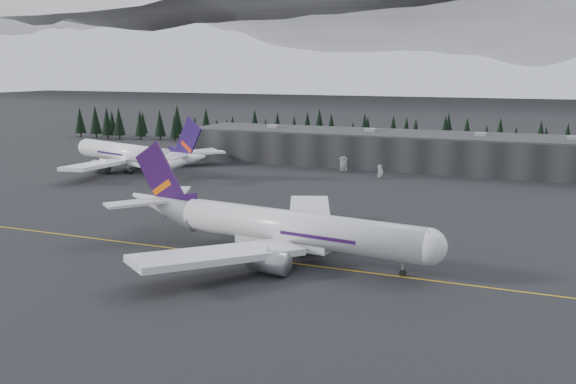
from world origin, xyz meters
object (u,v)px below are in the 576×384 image
at_px(jet_main, 271,226).
at_px(jet_parked, 137,155).
at_px(terminal, 396,149).
at_px(gse_vehicle_a, 343,170).
at_px(gse_vehicle_b, 380,176).

relative_size(jet_main, jet_parked, 1.02).
bearing_deg(terminal, jet_main, -88.14).
height_order(gse_vehicle_a, gse_vehicle_b, gse_vehicle_b).
xyz_separation_m(gse_vehicle_a, gse_vehicle_b, (15.48, -8.02, 0.02)).
xyz_separation_m(terminal, jet_parked, (-81.67, -47.84, -0.40)).
bearing_deg(gse_vehicle_a, jet_main, -96.35).
distance_m(terminal, gse_vehicle_b, 29.30).
bearing_deg(terminal, gse_vehicle_b, -86.88).
height_order(terminal, jet_parked, jet_parked).
height_order(jet_main, gse_vehicle_a, jet_main).
relative_size(jet_parked, gse_vehicle_a, 12.48).
xyz_separation_m(jet_main, gse_vehicle_a, (-17.92, 102.59, -5.12)).
relative_size(terminal, jet_main, 2.26).
bearing_deg(jet_parked, terminal, -131.46).
bearing_deg(jet_parked, jet_main, 156.80).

